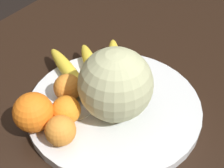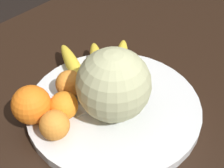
{
  "view_description": "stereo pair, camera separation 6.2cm",
  "coord_description": "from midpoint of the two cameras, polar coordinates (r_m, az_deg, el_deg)",
  "views": [
    {
      "loc": [
        0.35,
        0.24,
        1.24
      ],
      "look_at": [
        -0.04,
        -0.0,
        0.84
      ],
      "focal_mm": 50.0,
      "sensor_mm": 36.0,
      "label": 1
    },
    {
      "loc": [
        0.32,
        0.29,
        1.24
      ],
      "look_at": [
        -0.04,
        -0.0,
        0.84
      ],
      "focal_mm": 50.0,
      "sensor_mm": 36.0,
      "label": 2
    }
  ],
  "objects": [
    {
      "name": "orange_back_left",
      "position": [
        0.61,
        -11.28,
        -4.85
      ],
      "size": [
        0.06,
        0.06,
        0.06
      ],
      "color": "orange",
      "rests_on": "fruit_bowl"
    },
    {
      "name": "orange_front_right",
      "position": [
        0.6,
        -17.07,
        -5.11
      ],
      "size": [
        0.08,
        0.08,
        0.08
      ],
      "color": "orange",
      "rests_on": "fruit_bowl"
    },
    {
      "name": "banana_bunch",
      "position": [
        0.71,
        -6.21,
        2.9
      ],
      "size": [
        0.23,
        0.23,
        0.03
      ],
      "rotation": [
        0.0,
        0.0,
        3.99
      ],
      "color": "brown",
      "rests_on": "fruit_bowl"
    },
    {
      "name": "orange_front_left",
      "position": [
        0.65,
        -10.9,
        -0.83
      ],
      "size": [
        0.06,
        0.06,
        0.06
      ],
      "color": "orange",
      "rests_on": "fruit_bowl"
    },
    {
      "name": "orange_mid_center",
      "position": [
        0.57,
        -12.49,
        -8.47
      ],
      "size": [
        0.06,
        0.06,
        0.06
      ],
      "color": "orange",
      "rests_on": "fruit_bowl"
    },
    {
      "name": "fruit_bowl",
      "position": [
        0.66,
        -2.69,
        -3.96
      ],
      "size": [
        0.36,
        0.36,
        0.02
      ],
      "color": "silver",
      "rests_on": "kitchen_table"
    },
    {
      "name": "melon",
      "position": [
        0.58,
        -2.38,
        -0.23
      ],
      "size": [
        0.14,
        0.14,
        0.14
      ],
      "color": "#B2B789",
      "rests_on": "fruit_bowl"
    },
    {
      "name": "kitchen_table",
      "position": [
        0.72,
        -3.87,
        -12.05
      ],
      "size": [
        1.48,
        0.98,
        0.77
      ],
      "color": "black",
      "rests_on": "ground_plane"
    },
    {
      "name": "produce_tag",
      "position": [
        0.64,
        -6.19,
        -4.19
      ],
      "size": [
        0.09,
        0.05,
        0.0
      ],
      "rotation": [
        0.0,
        0.0,
        -0.29
      ],
      "color": "white",
      "rests_on": "fruit_bowl"
    }
  ]
}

